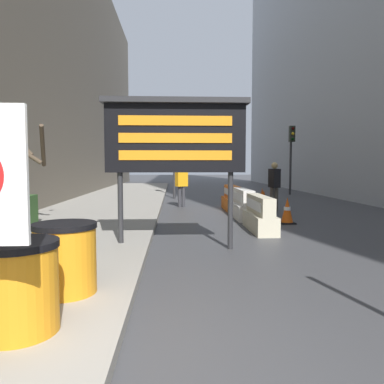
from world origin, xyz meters
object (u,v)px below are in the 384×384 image
(message_board, at_px, (176,137))
(traffic_cone_mid, at_px, (262,198))
(barrel_drum_middle, at_px, (65,258))
(jersey_barrier_cream, at_px, (260,215))
(pedestrian_passerby, at_px, (274,182))
(traffic_light_near_curb, at_px, (174,137))
(traffic_cone_near, at_px, (264,202))
(jersey_barrier_white, at_px, (243,205))
(jersey_barrier_orange_near, at_px, (233,199))
(traffic_light_far_side, at_px, (291,145))
(pedestrian_worker, at_px, (182,182))
(traffic_cone_far, at_px, (287,211))
(barrel_drum_foreground, at_px, (17,287))

(message_board, height_order, traffic_cone_mid, message_board)
(barrel_drum_middle, xyz_separation_m, message_board, (1.28, 2.76, 1.58))
(message_board, distance_m, jersey_barrier_cream, 3.31)
(jersey_barrier_cream, relative_size, pedestrian_passerby, 1.08)
(traffic_light_near_curb, relative_size, pedestrian_passerby, 2.40)
(traffic_cone_near, bearing_deg, traffic_cone_mid, 78.63)
(jersey_barrier_cream, xyz_separation_m, traffic_cone_near, (0.90, 3.29, 0.00))
(jersey_barrier_white, relative_size, pedestrian_passerby, 1.05)
(jersey_barrier_cream, xyz_separation_m, traffic_light_near_curb, (-2.07, 8.90, 2.58))
(jersey_barrier_orange_near, xyz_separation_m, traffic_light_far_side, (4.24, 6.77, 2.30))
(pedestrian_worker, bearing_deg, traffic_light_near_curb, -112.47)
(message_board, relative_size, jersey_barrier_white, 1.58)
(traffic_cone_mid, bearing_deg, pedestrian_worker, 169.31)
(traffic_cone_far, height_order, traffic_light_near_curb, traffic_light_near_curb)
(jersey_barrier_white, height_order, pedestrian_worker, pedestrian_worker)
(barrel_drum_middle, distance_m, traffic_cone_mid, 10.49)
(barrel_drum_foreground, relative_size, message_board, 0.29)
(jersey_barrier_cream, height_order, pedestrian_passerby, pedestrian_passerby)
(traffic_cone_mid, distance_m, pedestrian_passerby, 1.06)
(traffic_light_far_side, bearing_deg, traffic_light_near_curb, -161.49)
(traffic_cone_mid, bearing_deg, pedestrian_passerby, -74.60)
(traffic_cone_far, height_order, traffic_light_far_side, traffic_light_far_side)
(traffic_cone_far, relative_size, pedestrian_worker, 0.44)
(jersey_barrier_orange_near, relative_size, traffic_light_far_side, 0.53)
(message_board, bearing_deg, traffic_cone_near, 60.51)
(traffic_cone_near, distance_m, traffic_light_near_curb, 6.85)
(barrel_drum_middle, bearing_deg, pedestrian_worker, 81.31)
(jersey_barrier_white, xyz_separation_m, traffic_cone_mid, (1.20, 2.61, -0.02))
(message_board, distance_m, traffic_cone_mid, 7.66)
(barrel_drum_middle, relative_size, traffic_cone_mid, 1.08)
(traffic_cone_mid, height_order, traffic_cone_far, traffic_cone_mid)
(jersey_barrier_cream, distance_m, pedestrian_passerby, 4.26)
(traffic_cone_near, xyz_separation_m, traffic_cone_mid, (0.30, 1.49, -0.01))
(jersey_barrier_cream, height_order, traffic_cone_near, jersey_barrier_cream)
(message_board, relative_size, jersey_barrier_orange_near, 1.43)
(barrel_drum_foreground, xyz_separation_m, jersey_barrier_cream, (3.46, 5.69, -0.16))
(message_board, bearing_deg, traffic_light_far_side, 64.05)
(barrel_drum_middle, xyz_separation_m, traffic_cone_mid, (4.53, 9.46, -0.18))
(message_board, height_order, jersey_barrier_white, message_board)
(traffic_light_near_curb, distance_m, pedestrian_worker, 4.08)
(traffic_cone_mid, bearing_deg, traffic_cone_near, -101.37)
(barrel_drum_middle, height_order, traffic_light_near_curb, traffic_light_near_curb)
(traffic_cone_mid, xyz_separation_m, pedestrian_worker, (-3.00, 0.57, 0.60))
(jersey_barrier_orange_near, bearing_deg, traffic_light_far_side, 57.92)
(traffic_cone_near, distance_m, pedestrian_worker, 3.44)
(traffic_light_near_curb, bearing_deg, jersey_barrier_cream, -76.92)
(barrel_drum_middle, relative_size, jersey_barrier_cream, 0.44)
(barrel_drum_middle, relative_size, message_board, 0.29)
(barrel_drum_middle, relative_size, traffic_cone_far, 1.12)
(traffic_cone_near, distance_m, traffic_cone_mid, 1.52)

